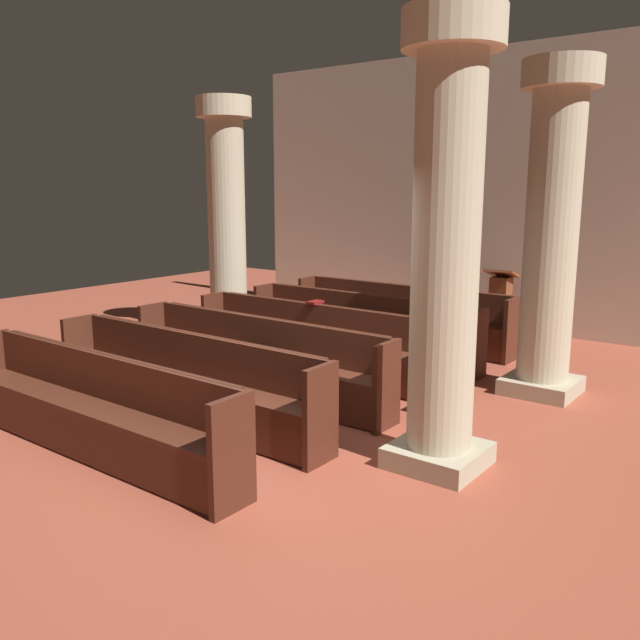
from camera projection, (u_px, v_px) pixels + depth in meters
ground_plane at (259, 434)px, 6.39m from camera, size 19.20×19.20×0.00m
back_wall at (512, 191)px, 10.69m from camera, size 10.00×0.16×4.50m
pew_row_0 at (400, 313)px, 9.95m from camera, size 3.53×0.47×0.87m
pew_row_1 at (360, 324)px, 9.13m from camera, size 3.53×0.46×0.87m
pew_row_2 at (313, 338)px, 8.30m from camera, size 3.53×0.46×0.87m
pew_row_3 at (256, 355)px, 7.48m from camera, size 3.53×0.47×0.87m
pew_row_4 at (184, 376)px, 6.66m from camera, size 3.53×0.46×0.87m
pew_row_5 at (92, 403)px, 5.83m from camera, size 3.53×0.47×0.87m
pillar_aisle_side at (552, 227)px, 7.29m from camera, size 0.84×0.84×3.65m
pillar_far_side at (227, 215)px, 10.30m from camera, size 0.84×0.84×3.65m
pillar_aisle_rear at (446, 243)px, 5.31m from camera, size 0.79×0.79×3.65m
lectern at (500, 309)px, 10.41m from camera, size 0.48×0.45×1.08m
hymn_book at (315, 302)px, 8.44m from camera, size 0.13×0.22×0.03m
kneeler_box_red at (437, 403)px, 6.91m from camera, size 0.36×0.26×0.25m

